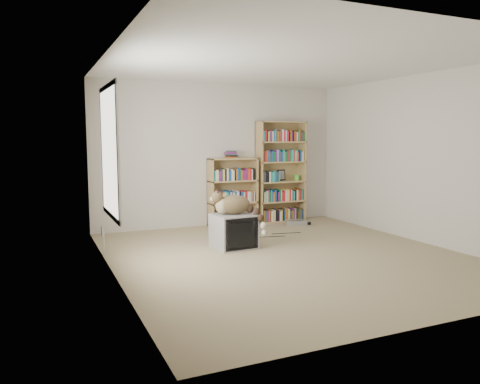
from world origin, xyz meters
name	(u,v)px	position (x,y,z in m)	size (l,w,h in m)	color
floor	(288,256)	(0.00, 0.00, 0.00)	(4.50, 5.00, 0.01)	tan
wall_back	(219,155)	(0.00, 2.50, 1.25)	(4.50, 0.02, 2.50)	beige
wall_front	(444,176)	(0.00, -2.50, 1.25)	(4.50, 0.02, 2.50)	beige
wall_left	(112,166)	(-2.25, 0.00, 1.25)	(0.02, 5.00, 2.50)	beige
wall_right	(421,159)	(2.25, 0.00, 1.25)	(0.02, 5.00, 2.50)	beige
ceiling	(291,63)	(0.00, 0.00, 2.50)	(4.50, 5.00, 0.02)	white
window	(110,152)	(-2.24, 0.20, 1.40)	(0.02, 1.22, 1.52)	white
crt_tv	(233,231)	(-0.48, 0.74, 0.24)	(0.59, 0.55, 0.48)	#A0A0A2
cat	(237,207)	(-0.43, 0.71, 0.58)	(0.72, 0.62, 0.60)	#342715
bookcase_tall	(280,174)	(1.16, 2.36, 0.88)	(0.93, 0.30, 1.86)	tan
bookcase_short	(232,195)	(0.19, 2.36, 0.55)	(0.87, 0.30, 1.20)	tan
book_stack	(231,154)	(0.16, 2.35, 1.27)	(0.18, 0.24, 0.13)	red
green_mug	(296,177)	(1.50, 2.34, 0.81)	(0.10, 0.10, 0.11)	#55C538
framed_print	(281,175)	(1.23, 2.44, 0.86)	(0.15, 0.01, 0.21)	black
dvd_player	(296,222)	(1.24, 1.90, 0.04)	(0.37, 0.26, 0.08)	#A3A3A7
wall_outlet	(102,231)	(-2.24, 1.08, 0.32)	(0.01, 0.08, 0.13)	silver
floor_cables	(256,237)	(0.14, 1.25, 0.00)	(1.20, 0.70, 0.01)	black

